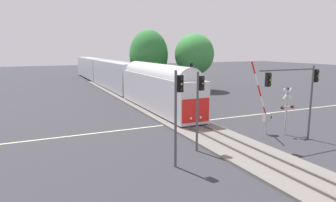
{
  "coord_description": "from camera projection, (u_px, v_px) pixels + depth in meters",
  "views": [
    {
      "loc": [
        -13.21,
        -25.07,
        7.17
      ],
      "look_at": [
        -0.97,
        1.56,
        2.0
      ],
      "focal_mm": 31.91,
      "sensor_mm": 36.0,
      "label": 1
    }
  ],
  "objects": [
    {
      "name": "ground_plane",
      "position": [
        184.0,
        123.0,
        29.11
      ],
      "size": [
        220.0,
        220.0,
        0.0
      ],
      "primitive_type": "plane",
      "color": "#333338"
    },
    {
      "name": "road_centre_stripe",
      "position": [
        184.0,
        123.0,
        29.11
      ],
      "size": [
        44.0,
        0.2,
        0.01
      ],
      "color": "beige",
      "rests_on": "ground"
    },
    {
      "name": "railway_track",
      "position": [
        184.0,
        122.0,
        29.1
      ],
      "size": [
        4.4,
        80.0,
        0.32
      ],
      "color": "slate",
      "rests_on": "ground"
    },
    {
      "name": "commuter_train",
      "position": [
        114.0,
        74.0,
        52.09
      ],
      "size": [
        3.04,
        61.07,
        5.16
      ],
      "color": "silver",
      "rests_on": "railway_track"
    },
    {
      "name": "crossing_gate_near",
      "position": [
        265.0,
        111.0,
        24.89
      ],
      "size": [
        2.43,
        0.4,
        6.19
      ],
      "color": "#B7B7BC",
      "rests_on": "ground"
    },
    {
      "name": "crossing_signal_mast",
      "position": [
        287.0,
        106.0,
        24.7
      ],
      "size": [
        1.36,
        0.44,
        4.07
      ],
      "color": "#B2B2B7",
      "rests_on": "ground"
    },
    {
      "name": "traffic_signal_median",
      "position": [
        199.0,
        99.0,
        20.57
      ],
      "size": [
        0.53,
        0.38,
        5.62
      ],
      "color": "#4C4C51",
      "rests_on": "ground"
    },
    {
      "name": "traffic_signal_far_side",
      "position": [
        190.0,
        75.0,
        39.06
      ],
      "size": [
        0.53,
        0.38,
        5.58
      ],
      "color": "#4C4C51",
      "rests_on": "ground"
    },
    {
      "name": "traffic_signal_near_right",
      "position": [
        298.0,
        85.0,
        22.52
      ],
      "size": [
        5.76,
        0.38,
        5.88
      ],
      "color": "#4C4C51",
      "rests_on": "ground"
    },
    {
      "name": "traffic_signal_near_left",
      "position": [
        178.0,
        103.0,
        17.7
      ],
      "size": [
        0.53,
        0.38,
        5.93
      ],
      "color": "#4C4C51",
      "rests_on": "ground"
    },
    {
      "name": "oak_far_right",
      "position": [
        194.0,
        54.0,
        50.99
      ],
      "size": [
        6.72,
        6.72,
        9.71
      ],
      "color": "brown",
      "rests_on": "ground"
    },
    {
      "name": "elm_centre_background",
      "position": [
        149.0,
        55.0,
        51.93
      ],
      "size": [
        6.7,
        6.7,
        10.4
      ],
      "color": "brown",
      "rests_on": "ground"
    }
  ]
}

